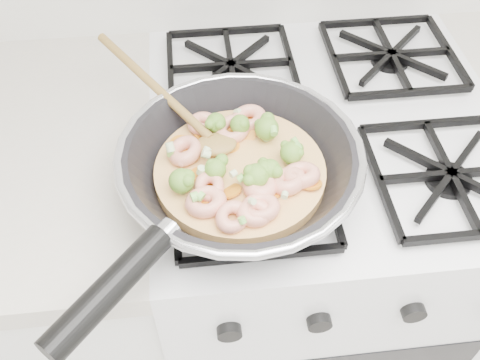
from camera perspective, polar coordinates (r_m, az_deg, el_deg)
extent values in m
cube|color=white|center=(1.26, 6.92, -9.06)|extent=(0.60, 0.60, 0.90)
cube|color=black|center=(0.90, 9.61, 6.67)|extent=(0.56, 0.56, 0.02)
torus|color=silver|center=(0.73, 0.00, 2.92)|extent=(0.35, 0.35, 0.01)
cylinder|color=black|center=(0.62, -13.96, -11.43)|extent=(0.14, 0.16, 0.04)
cylinder|color=#E8B264|center=(0.76, 0.00, 0.85)|extent=(0.24, 0.24, 0.02)
ellipsoid|color=olive|center=(0.77, -2.59, 3.86)|extent=(0.07, 0.08, 0.02)
cylinder|color=olive|center=(0.84, -9.35, 10.08)|extent=(0.17, 0.22, 0.06)
torus|color=#E4A186|center=(0.72, 5.25, -0.14)|extent=(0.08, 0.08, 0.03)
torus|color=#E4A186|center=(0.76, -5.95, 3.13)|extent=(0.07, 0.07, 0.03)
torus|color=#E4A186|center=(0.81, 0.96, 6.64)|extent=(0.07, 0.07, 0.03)
torus|color=#E4A186|center=(0.68, 1.60, -3.57)|extent=(0.05, 0.05, 0.02)
torus|color=#E4A186|center=(0.70, -3.68, -2.37)|extent=(0.06, 0.07, 0.02)
torus|color=#E4A186|center=(0.73, 6.57, 0.51)|extent=(0.06, 0.06, 0.03)
torus|color=#E4A186|center=(0.80, -3.95, 6.03)|extent=(0.06, 0.06, 0.02)
torus|color=#E4A186|center=(0.71, 2.12, -0.61)|extent=(0.06, 0.06, 0.02)
torus|color=#E4A186|center=(0.79, -0.80, 5.46)|extent=(0.08, 0.08, 0.02)
torus|color=#E4A186|center=(0.69, 2.16, -3.04)|extent=(0.06, 0.06, 0.02)
torus|color=#E4A186|center=(0.71, -3.33, -0.71)|extent=(0.06, 0.05, 0.03)
torus|color=#E4A186|center=(0.68, -0.80, -3.99)|extent=(0.07, 0.07, 0.03)
ellipsoid|color=#679B32|center=(0.74, 5.55, 2.95)|extent=(0.04, 0.04, 0.03)
ellipsoid|color=#679B32|center=(0.71, -6.31, -0.11)|extent=(0.04, 0.04, 0.03)
ellipsoid|color=#679B32|center=(0.71, 1.74, 0.42)|extent=(0.05, 0.05, 0.03)
ellipsoid|color=#679B32|center=(0.77, 2.90, 5.55)|extent=(0.05, 0.05, 0.04)
ellipsoid|color=#679B32|center=(0.78, -2.60, 6.18)|extent=(0.04, 0.04, 0.03)
ellipsoid|color=#679B32|center=(0.72, 3.23, 1.12)|extent=(0.04, 0.04, 0.03)
ellipsoid|color=#679B32|center=(0.78, 0.00, 6.01)|extent=(0.04, 0.04, 0.03)
ellipsoid|color=#679B32|center=(0.72, -2.67, 1.15)|extent=(0.04, 0.04, 0.03)
cylinder|color=orange|center=(0.72, -3.84, -1.23)|extent=(0.05, 0.05, 0.01)
cylinder|color=orange|center=(0.79, -3.97, 4.86)|extent=(0.04, 0.04, 0.01)
cylinder|color=orange|center=(0.71, -3.65, -2.22)|extent=(0.04, 0.04, 0.01)
cylinder|color=orange|center=(0.71, -4.26, -1.88)|extent=(0.03, 0.03, 0.01)
cylinder|color=orange|center=(0.79, 0.53, 4.79)|extent=(0.04, 0.04, 0.01)
cylinder|color=orange|center=(0.73, 7.59, -0.42)|extent=(0.04, 0.04, 0.01)
cylinder|color=orange|center=(0.79, -0.88, 5.17)|extent=(0.05, 0.05, 0.01)
cylinder|color=orange|center=(0.72, -1.14, -1.19)|extent=(0.05, 0.05, 0.02)
cylinder|color=orange|center=(0.78, -6.56, 3.99)|extent=(0.03, 0.03, 0.01)
cylinder|color=orange|center=(0.78, -1.04, 3.74)|extent=(0.03, 0.03, 0.01)
cylinder|color=orange|center=(0.78, -6.02, 3.71)|extent=(0.03, 0.03, 0.01)
cylinder|color=orange|center=(0.74, -4.12, 0.56)|extent=(0.05, 0.05, 0.01)
cylinder|color=orange|center=(0.81, 1.22, 5.93)|extent=(0.04, 0.04, 0.00)
cylinder|color=orange|center=(0.72, 3.32, -1.43)|extent=(0.03, 0.03, 0.01)
cylinder|color=#7DCB51|center=(0.68, -4.25, -1.76)|extent=(0.01, 0.01, 0.01)
cylinder|color=beige|center=(0.73, -3.67, 2.78)|extent=(0.01, 0.01, 0.01)
cylinder|color=beige|center=(0.72, -4.21, 1.03)|extent=(0.01, 0.01, 0.01)
cylinder|color=beige|center=(0.67, 1.33, -2.29)|extent=(0.01, 0.01, 0.01)
cylinder|color=beige|center=(0.70, -0.73, 0.68)|extent=(0.01, 0.01, 0.01)
cylinder|color=#7DCB51|center=(0.78, -0.46, 5.98)|extent=(0.01, 0.01, 0.01)
cylinder|color=#7DCB51|center=(0.68, -4.89, -1.81)|extent=(0.01, 0.01, 0.01)
cylinder|color=#7DCB51|center=(0.71, 0.12, 0.23)|extent=(0.01, 0.01, 0.01)
cylinder|color=#7DCB51|center=(0.67, 0.24, -4.34)|extent=(0.01, 0.01, 0.01)
cylinder|color=beige|center=(0.80, -0.21, 7.35)|extent=(0.01, 0.01, 0.01)
cylinder|color=beige|center=(0.74, -3.62, 3.15)|extent=(0.01, 0.01, 0.01)
cylinder|color=#7DCB51|center=(0.74, 6.13, 3.60)|extent=(0.01, 0.01, 0.01)
cylinder|color=#7DCB51|center=(0.76, 5.94, 4.12)|extent=(0.01, 0.01, 0.01)
cylinder|color=beige|center=(0.68, 4.82, -1.62)|extent=(0.01, 0.01, 0.01)
cylinder|color=#7DCB51|center=(0.75, -7.50, 2.97)|extent=(0.01, 0.01, 0.01)
cylinder|color=#7DCB51|center=(0.76, 3.64, 5.30)|extent=(0.01, 0.01, 0.01)
cylinder|color=beige|center=(0.74, -7.53, 3.55)|extent=(0.01, 0.01, 0.01)
cylinder|color=#7DCB51|center=(0.77, 2.60, 5.16)|extent=(0.01, 0.01, 0.01)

